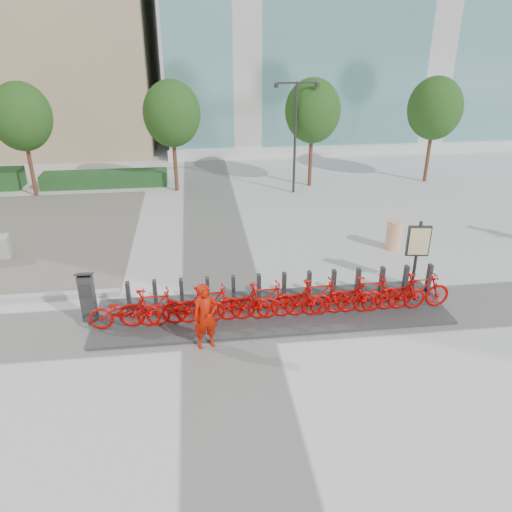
{
  "coord_description": "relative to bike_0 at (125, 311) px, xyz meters",
  "views": [
    {
      "loc": [
        -0.64,
        -11.4,
        7.25
      ],
      "look_at": [
        1.0,
        1.5,
        1.2
      ],
      "focal_mm": 35.0,
      "sensor_mm": 36.0,
      "label": 1
    }
  ],
  "objects": [
    {
      "name": "worker_red",
      "position": [
        2.05,
        -0.99,
        0.29
      ],
      "size": [
        0.7,
        0.54,
        1.7
      ],
      "primitive_type": "imported",
      "rotation": [
        0.0,
        0.0,
        0.24
      ],
      "color": "#AA1302",
      "rests_on": "ground"
    },
    {
      "name": "tree_3",
      "position": [
        13.6,
        12.05,
        3.03
      ],
      "size": [
        2.6,
        2.6,
        5.1
      ],
      "color": "brown",
      "rests_on": "ground"
    },
    {
      "name": "bike_4",
      "position": [
        2.88,
        0.0,
        0.0
      ],
      "size": [
        1.82,
        0.64,
        0.96
      ],
      "primitive_type": "imported",
      "rotation": [
        0.0,
        0.0,
        1.57
      ],
      "color": "#AD0300",
      "rests_on": "dock_pad"
    },
    {
      "name": "bike_2",
      "position": [
        1.44,
        0.0,
        0.0
      ],
      "size": [
        1.82,
        0.64,
        0.96
      ],
      "primitive_type": "imported",
      "rotation": [
        0.0,
        0.0,
        1.57
      ],
      "color": "#AD0300",
      "rests_on": "dock_pad"
    },
    {
      "name": "construction_barrel",
      "position": [
        8.83,
        4.14,
        -0.03
      ],
      "size": [
        0.62,
        0.62,
        1.05
      ],
      "primitive_type": "cylinder",
      "rotation": [
        0.0,
        0.0,
        0.13
      ],
      "color": "orange",
      "rests_on": "ground"
    },
    {
      "name": "tree_0",
      "position": [
        -5.4,
        12.05,
        3.03
      ],
      "size": [
        2.6,
        2.6,
        5.1
      ],
      "color": "brown",
      "rests_on": "ground"
    },
    {
      "name": "ground",
      "position": [
        2.6,
        0.05,
        -0.56
      ],
      "size": [
        120.0,
        120.0,
        0.0
      ],
      "primitive_type": "plane",
      "color": "silver"
    },
    {
      "name": "kiosk",
      "position": [
        -0.99,
        0.54,
        0.2
      ],
      "size": [
        0.44,
        0.37,
        1.43
      ],
      "rotation": [
        0.0,
        0.0,
        0.0
      ],
      "color": "#2D2E2F",
      "rests_on": "dock_pad"
    },
    {
      "name": "map_sign",
      "position": [
        8.41,
        1.41,
        0.82
      ],
      "size": [
        0.69,
        0.2,
        2.08
      ],
      "rotation": [
        0.0,
        0.0,
        -0.14
      ],
      "color": "black",
      "rests_on": "ground"
    },
    {
      "name": "tree_1",
      "position": [
        1.1,
        12.05,
        3.03
      ],
      "size": [
        2.6,
        2.6,
        5.1
      ],
      "color": "brown",
      "rests_on": "ground"
    },
    {
      "name": "tree_2",
      "position": [
        7.6,
        12.05,
        3.03
      ],
      "size": [
        2.6,
        2.6,
        5.1
      ],
      "color": "brown",
      "rests_on": "ground"
    },
    {
      "name": "bike_10",
      "position": [
        7.2,
        0.0,
        0.0
      ],
      "size": [
        1.82,
        0.64,
        0.96
      ],
      "primitive_type": "imported",
      "rotation": [
        0.0,
        0.0,
        1.57
      ],
      "color": "#AD0300",
      "rests_on": "dock_pad"
    },
    {
      "name": "bike_0",
      "position": [
        0.0,
        0.0,
        0.0
      ],
      "size": [
        1.82,
        0.64,
        0.96
      ],
      "primitive_type": "imported",
      "rotation": [
        0.0,
        0.0,
        1.57
      ],
      "color": "#AD0300",
      "rests_on": "dock_pad"
    },
    {
      "name": "bike_9",
      "position": [
        6.48,
        0.0,
        0.05
      ],
      "size": [
        1.77,
        0.5,
        1.06
      ],
      "primitive_type": "imported",
      "rotation": [
        0.0,
        0.0,
        1.57
      ],
      "color": "#AD0300",
      "rests_on": "dock_pad"
    },
    {
      "name": "bike_8",
      "position": [
        5.76,
        0.0,
        0.0
      ],
      "size": [
        1.82,
        0.64,
        0.96
      ],
      "primitive_type": "imported",
      "rotation": [
        0.0,
        0.0,
        1.57
      ],
      "color": "#AD0300",
      "rests_on": "dock_pad"
    },
    {
      "name": "dock_rail_posts",
      "position": [
        4.32,
        0.82,
        -0.05
      ],
      "size": [
        8.74,
        0.5,
        0.85
      ],
      "primitive_type": null,
      "color": "#2D2E2F",
      "rests_on": "dock_pad"
    },
    {
      "name": "bike_5",
      "position": [
        3.6,
        0.0,
        0.05
      ],
      "size": [
        1.77,
        0.5,
        1.06
      ],
      "primitive_type": "imported",
      "rotation": [
        0.0,
        0.0,
        1.57
      ],
      "color": "#AD0300",
      "rests_on": "dock_pad"
    },
    {
      "name": "bike_6",
      "position": [
        4.32,
        0.0,
        0.0
      ],
      "size": [
        1.82,
        0.64,
        0.96
      ],
      "primitive_type": "imported",
      "rotation": [
        0.0,
        0.0,
        1.57
      ],
      "color": "#AD0300",
      "rests_on": "dock_pad"
    },
    {
      "name": "bike_11",
      "position": [
        7.92,
        0.0,
        0.05
      ],
      "size": [
        1.77,
        0.5,
        1.06
      ],
      "primitive_type": "imported",
      "rotation": [
        0.0,
        0.0,
        1.57
      ],
      "color": "#AD0300",
      "rests_on": "dock_pad"
    },
    {
      "name": "bike_7",
      "position": [
        5.04,
        0.0,
        0.05
      ],
      "size": [
        1.77,
        0.5,
        1.06
      ],
      "primitive_type": "imported",
      "rotation": [
        0.0,
        0.0,
        1.57
      ],
      "color": "#AD0300",
      "rests_on": "dock_pad"
    },
    {
      "name": "bike_3",
      "position": [
        2.16,
        0.0,
        0.05
      ],
      "size": [
        1.77,
        0.5,
        1.06
      ],
      "primitive_type": "imported",
      "rotation": [
        0.0,
        0.0,
        1.57
      ],
      "color": "#AD0300",
      "rests_on": "dock_pad"
    },
    {
      "name": "streetlamp",
      "position": [
        6.6,
        11.05,
        2.57
      ],
      "size": [
        2.0,
        0.2,
        5.0
      ],
      "color": "black",
      "rests_on": "ground"
    },
    {
      "name": "hedge_b",
      "position": [
        -2.4,
        13.25,
        -0.21
      ],
      "size": [
        6.0,
        1.2,
        0.7
      ],
      "primitive_type": "cube",
      "color": "#193D1C",
      "rests_on": "ground"
    },
    {
      "name": "bike_1",
      "position": [
        0.72,
        0.0,
        0.05
      ],
      "size": [
        1.77,
        0.5,
        1.06
      ],
      "primitive_type": "imported",
      "rotation": [
        0.0,
        0.0,
        1.57
      ],
      "color": "#AD0300",
      "rests_on": "dock_pad"
    },
    {
      "name": "dock_pad",
      "position": [
        3.9,
        0.35,
        -0.52
      ],
      "size": [
        9.6,
        2.4,
        0.08
      ],
      "primitive_type": "cube",
      "color": "#373738",
      "rests_on": "ground"
    }
  ]
}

